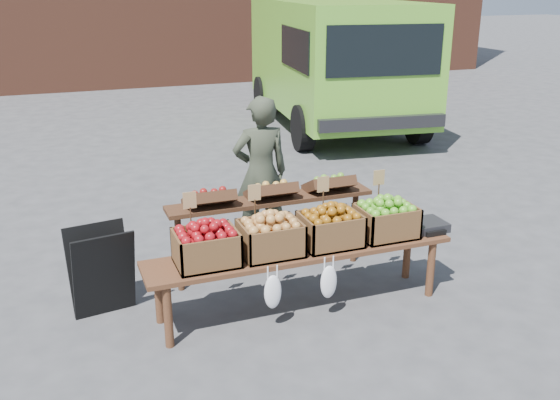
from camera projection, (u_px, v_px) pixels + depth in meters
name	position (u px, v px, depth m)	size (l,w,h in m)	color
ground	(259.00, 344.00, 4.97)	(80.00, 80.00, 0.00)	#464749
delivery_van	(333.00, 65.00, 12.02)	(2.45, 5.35, 2.40)	#64B32E
vendor	(261.00, 173.00, 6.58)	(0.60, 0.39, 1.64)	#343A2B
chalkboard_sign	(102.00, 271.00, 5.32)	(0.52, 0.29, 0.79)	black
back_table	(271.00, 225.00, 5.98)	(2.10, 0.44, 1.04)	#3F2515
display_bench	(300.00, 279.00, 5.43)	(2.70, 0.56, 0.57)	#4F2D1A
crate_golden_apples	(206.00, 248.00, 5.01)	(0.50, 0.40, 0.28)	#830209
crate_russet_pears	(270.00, 238.00, 5.19)	(0.50, 0.40, 0.28)	gold
crate_red_apples	(330.00, 229.00, 5.38)	(0.50, 0.40, 0.28)	#A76D17
crate_green_apples	(386.00, 221.00, 5.56)	(0.50, 0.40, 0.28)	#488E18
weighing_scale	(426.00, 225.00, 5.74)	(0.34, 0.30, 0.08)	black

